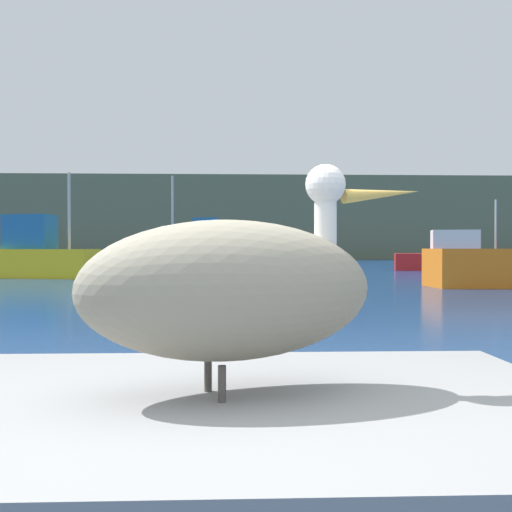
% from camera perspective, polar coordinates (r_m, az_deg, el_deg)
% --- Properties ---
extents(hillside_backdrop, '(140.00, 13.67, 9.65)m').
position_cam_1_polar(hillside_backdrop, '(79.07, -2.43, 3.23)').
color(hillside_backdrop, '#5B664C').
rests_on(hillside_backdrop, ground).
extents(pier_dock, '(2.75, 2.03, 0.70)m').
position_cam_1_polar(pier_dock, '(2.60, -2.38, -19.84)').
color(pier_dock, gray).
rests_on(pier_dock, ground).
extents(pelican, '(1.45, 0.86, 0.90)m').
position_cam_1_polar(pelican, '(2.45, -2.15, -2.85)').
color(pelican, gray).
rests_on(pelican, pier_dock).
extents(fishing_boat_blue, '(4.89, 2.28, 5.48)m').
position_cam_1_polar(fishing_boat_blue, '(36.97, -5.11, 0.31)').
color(fishing_boat_blue, blue).
rests_on(fishing_boat_blue, ground).
extents(fishing_boat_yellow, '(5.61, 2.95, 4.52)m').
position_cam_1_polar(fishing_boat_yellow, '(29.37, -19.12, 0.03)').
color(fishing_boat_yellow, yellow).
rests_on(fishing_boat_yellow, ground).
extents(fishing_boat_red, '(7.47, 3.86, 4.11)m').
position_cam_1_polar(fishing_boat_red, '(39.25, 17.40, -0.02)').
color(fishing_boat_red, red).
rests_on(fishing_boat_red, ground).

